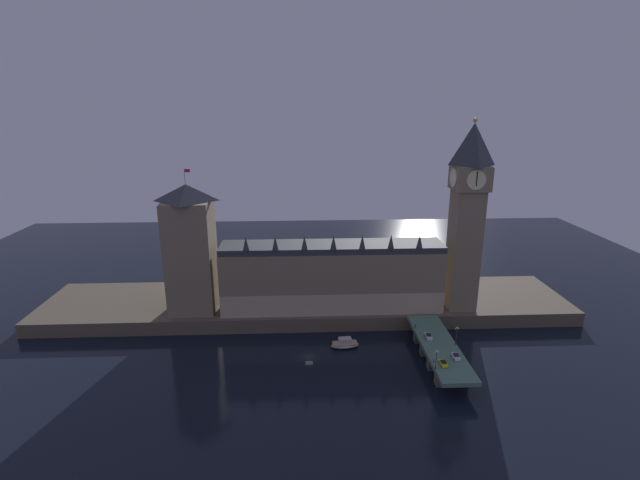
{
  "coord_description": "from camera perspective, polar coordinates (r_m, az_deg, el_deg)",
  "views": [
    {
      "loc": [
        -2.86,
        -144.7,
        85.08
      ],
      "look_at": [
        4.78,
        20.0,
        36.9
      ],
      "focal_mm": 26.0,
      "sensor_mm": 36.0,
      "label": 1
    }
  ],
  "objects": [
    {
      "name": "ground_plane",
      "position": [
        167.89,
        -1.35,
        -14.16
      ],
      "size": [
        400.0,
        400.0,
        0.0
      ],
      "primitive_type": "plane",
      "color": "black"
    },
    {
      "name": "embankment",
      "position": [
        201.29,
        -1.62,
        -7.83
      ],
      "size": [
        220.0,
        42.0,
        5.69
      ],
      "color": "brown",
      "rests_on": "ground_plane"
    },
    {
      "name": "parliament_hall",
      "position": [
        185.83,
        1.47,
        -4.49
      ],
      "size": [
        87.45,
        16.52,
        32.47
      ],
      "color": "#7F7056",
      "rests_on": "embankment"
    },
    {
      "name": "clock_tower",
      "position": [
        187.73,
        17.64,
        3.26
      ],
      "size": [
        13.27,
        13.38,
        74.84
      ],
      "color": "#7F7056",
      "rests_on": "embankment"
    },
    {
      "name": "victoria_tower",
      "position": [
        188.02,
        -15.64,
        -1.0
      ],
      "size": [
        17.95,
        17.95,
        56.73
      ],
      "color": "#7F7056",
      "rests_on": "embankment"
    },
    {
      "name": "bridge",
      "position": [
        168.21,
        14.43,
        -13.0
      ],
      "size": [
        11.87,
        46.0,
        6.4
      ],
      "color": "#4C7560",
      "rests_on": "ground_plane"
    },
    {
      "name": "car_northbound_lead",
      "position": [
        169.99,
        13.19,
        -11.46
      ],
      "size": [
        1.99,
        4.29,
        1.59
      ],
      "color": "silver",
      "rests_on": "bridge"
    },
    {
      "name": "car_northbound_trail",
      "position": [
        155.58,
        14.93,
        -14.43
      ],
      "size": [
        2.01,
        4.14,
        1.32
      ],
      "color": "yellow",
      "rests_on": "bridge"
    },
    {
      "name": "car_southbound_lead",
      "position": [
        159.98,
        16.39,
        -13.59
      ],
      "size": [
        2.03,
        4.08,
        1.57
      ],
      "color": "silver",
      "rests_on": "bridge"
    },
    {
      "name": "pedestrian_near_rail",
      "position": [
        156.05,
        13.82,
        -14.15
      ],
      "size": [
        0.38,
        0.38,
        1.59
      ],
      "color": "black",
      "rests_on": "bridge"
    },
    {
      "name": "pedestrian_far_rail",
      "position": [
        176.17,
        11.66,
        -10.29
      ],
      "size": [
        0.38,
        0.38,
        1.62
      ],
      "color": "black",
      "rests_on": "bridge"
    },
    {
      "name": "street_lamp_near",
      "position": [
        151.45,
        14.13,
        -13.79
      ],
      "size": [
        1.34,
        0.6,
        6.41
      ],
      "color": "#2D3333",
      "rests_on": "bridge"
    },
    {
      "name": "street_lamp_mid",
      "position": [
        167.0,
        16.46,
        -10.97
      ],
      "size": [
        1.34,
        0.6,
        6.52
      ],
      "color": "#2D3333",
      "rests_on": "bridge"
    },
    {
      "name": "boat_upstream",
      "position": [
        173.18,
        3.09,
        -12.65
      ],
      "size": [
        10.61,
        5.55,
        3.66
      ],
      "color": "#B2A893",
      "rests_on": "ground_plane"
    }
  ]
}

